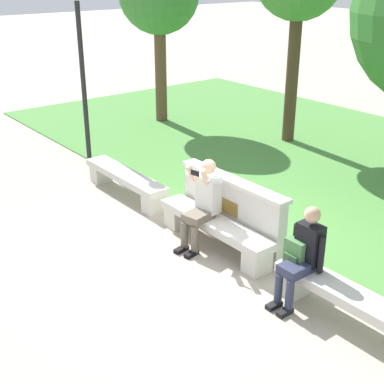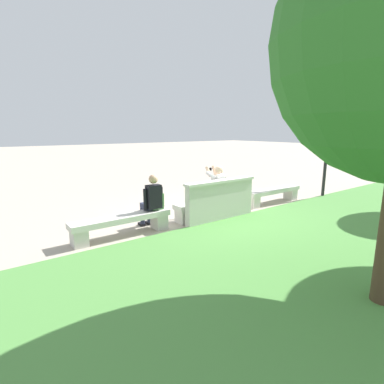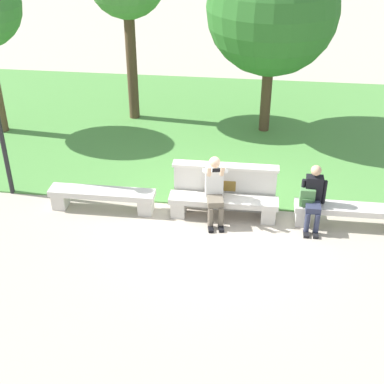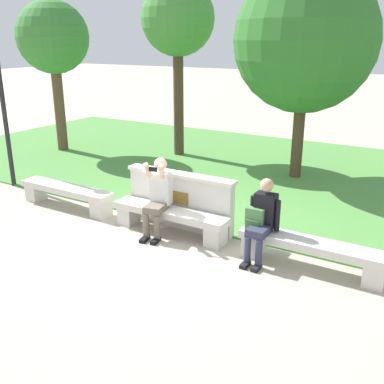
{
  "view_description": "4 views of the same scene",
  "coord_description": "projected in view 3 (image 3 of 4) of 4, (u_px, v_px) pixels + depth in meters",
  "views": [
    {
      "loc": [
        5.27,
        -4.62,
        3.89
      ],
      "look_at": [
        -0.11,
        -0.33,
        0.94
      ],
      "focal_mm": 50.0,
      "sensor_mm": 36.0,
      "label": 1
    },
    {
      "loc": [
        4.86,
        5.69,
        2.22
      ],
      "look_at": [
        0.56,
        -0.09,
        0.71
      ],
      "focal_mm": 28.0,
      "sensor_mm": 36.0,
      "label": 2
    },
    {
      "loc": [
        0.48,
        -8.93,
        5.92
      ],
      "look_at": [
        -0.57,
        -0.4,
        0.78
      ],
      "focal_mm": 50.0,
      "sensor_mm": 36.0,
      "label": 3
    },
    {
      "loc": [
        3.98,
        -5.92,
        3.21
      ],
      "look_at": [
        0.49,
        -0.07,
        0.87
      ],
      "focal_mm": 42.0,
      "sensor_mm": 36.0,
      "label": 4
    }
  ],
  "objects": [
    {
      "name": "bench_mid",
      "position": [
        350.0,
        213.0,
        10.28
      ],
      "size": [
        2.15,
        0.4,
        0.45
      ],
      "color": "beige",
      "rests_on": "ground"
    },
    {
      "name": "grass_strip",
      "position": [
        235.0,
        128.0,
        14.42
      ],
      "size": [
        19.06,
        8.0,
        0.03
      ],
      "primitive_type": "cube",
      "color": "#518E42",
      "rests_on": "ground"
    },
    {
      "name": "backpack",
      "position": [
        307.0,
        197.0,
        10.17
      ],
      "size": [
        0.28,
        0.24,
        0.43
      ],
      "color": "#4C7F47",
      "rests_on": "bench_mid"
    },
    {
      "name": "tree_behind_wall",
      "position": [
        273.0,
        9.0,
        12.69
      ],
      "size": [
        3.19,
        3.19,
        4.76
      ],
      "color": "#4C3826",
      "rests_on": "ground"
    },
    {
      "name": "bench_main",
      "position": [
        102.0,
        196.0,
        10.8
      ],
      "size": [
        2.15,
        0.4,
        0.45
      ],
      "color": "beige",
      "rests_on": "ground"
    },
    {
      "name": "backrest_wall_with_plaque",
      "position": [
        225.0,
        187.0,
        10.72
      ],
      "size": [
        2.09,
        0.24,
        1.01
      ],
      "color": "beige",
      "rests_on": "ground"
    },
    {
      "name": "person_photographer",
      "position": [
        215.0,
        187.0,
        10.28
      ],
      "size": [
        0.52,
        0.77,
        1.32
      ],
      "color": "black",
      "rests_on": "ground"
    },
    {
      "name": "person_distant",
      "position": [
        314.0,
        196.0,
        10.12
      ],
      "size": [
        0.48,
        0.67,
        1.26
      ],
      "color": "black",
      "rests_on": "ground"
    },
    {
      "name": "bench_near",
      "position": [
        223.0,
        204.0,
        10.54
      ],
      "size": [
        2.15,
        0.4,
        0.45
      ],
      "color": "beige",
      "rests_on": "ground"
    },
    {
      "name": "ground_plane",
      "position": [
        223.0,
        217.0,
        10.7
      ],
      "size": [
        80.0,
        80.0,
        0.0
      ],
      "primitive_type": "plane",
      "color": "#B2A593"
    }
  ]
}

